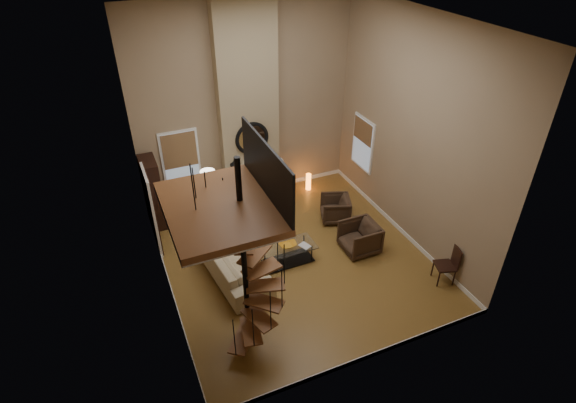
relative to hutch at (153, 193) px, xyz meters
name	(u,v)px	position (x,y,z in m)	size (l,w,h in m)	color
ground	(294,258)	(2.79, -2.79, -0.95)	(6.00, 6.50, 0.01)	olive
back_wall	(246,105)	(2.79, 0.46, 1.80)	(6.00, 0.02, 5.50)	#9B8364
front_wall	(380,248)	(2.79, -6.04, 1.80)	(6.00, 0.02, 5.50)	#9B8364
left_wall	(151,187)	(-0.21, -2.79, 1.80)	(0.02, 6.50, 5.50)	#9B8364
right_wall	(413,134)	(5.79, -2.79, 1.80)	(0.02, 6.50, 5.50)	#9B8364
ceiling	(297,21)	(2.79, -2.79, 4.54)	(6.00, 6.50, 0.01)	silver
baseboard_back	(250,191)	(2.79, 0.45, -0.89)	(6.00, 0.02, 0.12)	white
baseboard_front	(364,358)	(2.79, -6.03, -0.89)	(6.00, 0.02, 0.12)	white
baseboard_left	(172,290)	(-0.20, -2.79, -0.89)	(0.02, 6.50, 0.12)	white
baseboard_right	(397,227)	(5.78, -2.79, -0.89)	(0.02, 6.50, 0.12)	white
chimney_breast	(248,108)	(2.79, 0.27, 1.80)	(1.60, 0.38, 5.50)	tan
hearth	(258,203)	(2.79, -0.22, -0.93)	(1.50, 0.60, 0.04)	black
firebox	(254,183)	(2.79, 0.07, -0.40)	(0.95, 0.02, 0.72)	black
mantel	(254,166)	(2.79, -0.01, 0.20)	(1.70, 0.18, 0.06)	white
mirror_frame	(252,139)	(2.79, 0.05, 1.00)	(0.94, 0.94, 0.10)	black
mirror_disc	(252,138)	(2.79, 0.06, 1.00)	(0.80, 0.80, 0.01)	white
vase_left	(234,164)	(2.24, 0.03, 0.35)	(0.24, 0.24, 0.25)	black
vase_right	(274,157)	(3.39, 0.03, 0.33)	(0.20, 0.20, 0.21)	#1C6359
window_back	(180,156)	(0.89, 0.44, 0.67)	(1.02, 0.06, 1.52)	white
window_right	(363,143)	(5.77, -0.79, 0.68)	(0.06, 1.02, 1.52)	white
entry_door	(152,211)	(-0.16, -0.99, 0.10)	(0.10, 1.05, 2.16)	white
loft	(225,203)	(0.75, -4.59, 2.29)	(1.70, 2.20, 1.09)	brown
spiral_stair	(245,267)	(1.01, -4.58, 0.83)	(1.47, 1.47, 4.06)	black
hutch	(153,193)	(0.00, 0.00, 0.00)	(0.40, 0.86, 1.91)	black
sofa	(231,262)	(1.22, -2.76, -0.55)	(2.46, 0.96, 0.72)	#C5B289
armchair_near	(338,209)	(4.52, -1.78, -0.60)	(0.74, 0.77, 0.70)	#3D291C
armchair_far	(362,237)	(4.48, -3.12, -0.60)	(0.84, 0.86, 0.78)	#3D291C
coffee_table	(288,252)	(2.59, -2.85, -0.67)	(1.31, 0.67, 0.48)	silver
bowl	(287,244)	(2.59, -2.80, -0.45)	(0.42, 0.42, 0.10)	gold
book	(304,246)	(2.94, -3.00, -0.49)	(0.20, 0.27, 0.03)	gray
floor_lamp	(208,181)	(1.32, -0.76, 0.46)	(0.38, 0.38, 1.70)	black
accent_lamp	(308,182)	(4.46, -0.05, -0.70)	(0.15, 0.15, 0.54)	orange
side_chair	(449,263)	(5.65, -4.88, -0.42)	(0.53, 0.52, 0.94)	black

